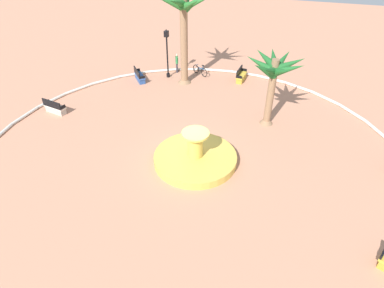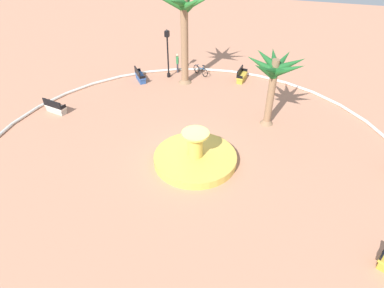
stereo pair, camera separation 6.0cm
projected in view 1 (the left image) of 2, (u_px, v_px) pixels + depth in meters
ground_plane at (191, 157)px, 18.58m from camera, size 80.00×80.00×0.00m
plaza_curb at (191, 156)px, 18.52m from camera, size 24.14×24.14×0.20m
fountain at (195, 157)px, 18.08m from camera, size 4.56×4.56×1.94m
palm_tree_near_fountain at (183, 18)px, 23.38m from camera, size 4.22×4.23×6.82m
palm_tree_by_curb at (274, 72)px, 19.39m from camera, size 3.59×3.67×4.60m
bench_west at (140, 77)px, 26.36m from camera, size 1.39×1.56×1.00m
bench_north at (55, 108)px, 22.31m from camera, size 1.67×0.82×1.00m
bench_southwest at (241, 76)px, 26.42m from camera, size 0.67×1.64×1.00m
lamppost at (167, 50)px, 25.80m from camera, size 0.32×0.32×3.90m
bicycle_red_frame at (200, 70)px, 27.26m from camera, size 1.48×0.98×0.94m
person_cyclist_photo at (177, 62)px, 27.41m from camera, size 0.32×0.50×1.59m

